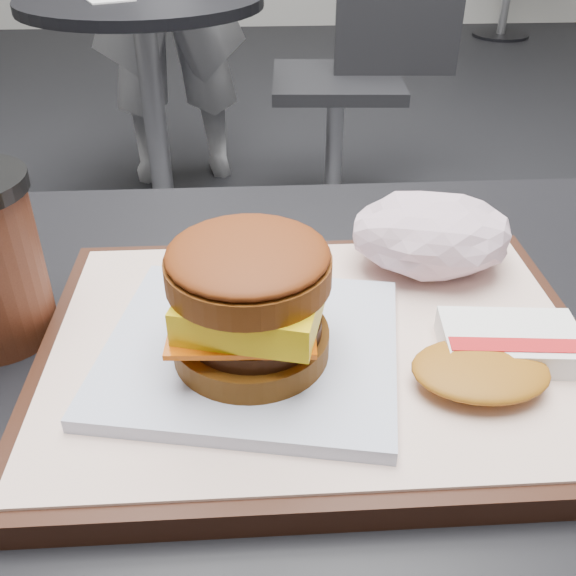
# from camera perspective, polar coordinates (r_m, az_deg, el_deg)

# --- Properties ---
(customer_table) EXTENTS (0.80, 0.60, 0.77)m
(customer_table) POSITION_cam_1_polar(r_m,az_deg,el_deg) (0.59, 2.95, -20.51)
(customer_table) COLOR #A5A5AA
(customer_table) RESTS_ON ground
(serving_tray) EXTENTS (0.38, 0.28, 0.02)m
(serving_tray) POSITION_cam_1_polar(r_m,az_deg,el_deg) (0.45, 2.53, -5.54)
(serving_tray) COLOR black
(serving_tray) RESTS_ON customer_table
(breakfast_sandwich) EXTENTS (0.22, 0.20, 0.09)m
(breakfast_sandwich) POSITION_cam_1_polar(r_m,az_deg,el_deg) (0.40, -3.33, -2.17)
(breakfast_sandwich) COLOR white
(breakfast_sandwich) RESTS_ON serving_tray
(hash_brown) EXTENTS (0.12, 0.09, 0.02)m
(hash_brown) POSITION_cam_1_polar(r_m,az_deg,el_deg) (0.44, 18.10, -5.63)
(hash_brown) COLOR white
(hash_brown) RESTS_ON serving_tray
(crumpled_wrapper) EXTENTS (0.13, 0.10, 0.06)m
(crumpled_wrapper) POSITION_cam_1_polar(r_m,az_deg,el_deg) (0.52, 12.70, 4.70)
(crumpled_wrapper) COLOR silver
(crumpled_wrapper) RESTS_ON serving_tray
(neighbor_table) EXTENTS (0.70, 0.70, 0.75)m
(neighbor_table) POSITION_cam_1_polar(r_m,az_deg,el_deg) (2.08, -12.25, 18.61)
(neighbor_table) COLOR black
(neighbor_table) RESTS_ON ground
(neighbor_chair) EXTENTS (0.61, 0.45, 0.88)m
(neighbor_chair) POSITION_cam_1_polar(r_m,az_deg,el_deg) (2.23, 6.24, 19.05)
(neighbor_chair) COLOR #B3B3B8
(neighbor_chair) RESTS_ON ground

